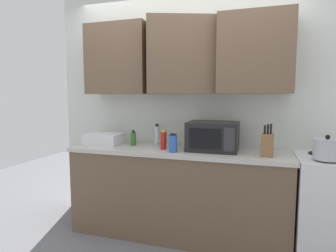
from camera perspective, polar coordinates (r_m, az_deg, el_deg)
name	(u,v)px	position (r m, az deg, el deg)	size (l,w,h in m)	color
wall_back_with_cabinets	(184,82)	(3.00, 3.23, 8.87)	(3.04, 0.54, 2.60)	silver
counter_run	(178,192)	(2.95, 1.97, -13.22)	(2.17, 0.63, 0.90)	brown
kettle	(327,149)	(2.62, 29.68, -4.14)	(0.21, 0.21, 0.20)	#B2B2B7
microwave	(213,136)	(2.75, 9.14, -2.05)	(0.48, 0.37, 0.28)	black
dish_rack	(105,139)	(3.14, -12.78, -2.58)	(0.38, 0.30, 0.12)	silver
knife_block	(267,145)	(2.59, 19.57, -3.60)	(0.11, 0.13, 0.29)	brown
bottle_clear_tall	(157,135)	(3.07, -2.27, -1.80)	(0.06, 0.06, 0.22)	silver
bottle_red_sauce	(163,140)	(2.77, -0.93, -2.93)	(0.06, 0.06, 0.20)	red
bottle_green_oil	(133,139)	(3.02, -7.08, -2.56)	(0.06, 0.06, 0.16)	#386B2D
bottle_blue_cleaner	(173,143)	(2.63, 1.03, -3.53)	(0.08, 0.08, 0.18)	#2D56B7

